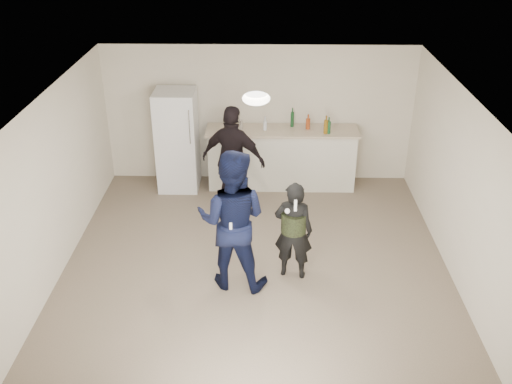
{
  "coord_description": "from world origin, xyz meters",
  "views": [
    {
      "loc": [
        0.13,
        -6.69,
        4.78
      ],
      "look_at": [
        0.0,
        0.2,
        1.15
      ],
      "focal_mm": 40.0,
      "sensor_mm": 36.0,
      "label": 1
    }
  ],
  "objects_px": {
    "shaker": "(241,125)",
    "spectator": "(233,160)",
    "man": "(232,220)",
    "counter": "(282,159)",
    "fridge": "(177,140)",
    "woman": "(293,230)"
  },
  "relations": [
    {
      "from": "counter",
      "to": "man",
      "type": "bearing_deg",
      "value": -103.64
    },
    {
      "from": "shaker",
      "to": "spectator",
      "type": "height_order",
      "value": "spectator"
    },
    {
      "from": "man",
      "to": "spectator",
      "type": "xyz_separation_m",
      "value": [
        -0.1,
        2.04,
        -0.07
      ]
    },
    {
      "from": "man",
      "to": "spectator",
      "type": "distance_m",
      "value": 2.04
    },
    {
      "from": "shaker",
      "to": "woman",
      "type": "relative_size",
      "value": 0.12
    },
    {
      "from": "shaker",
      "to": "spectator",
      "type": "relative_size",
      "value": 0.09
    },
    {
      "from": "shaker",
      "to": "spectator",
      "type": "distance_m",
      "value": 0.98
    },
    {
      "from": "fridge",
      "to": "shaker",
      "type": "distance_m",
      "value": 1.16
    },
    {
      "from": "woman",
      "to": "spectator",
      "type": "distance_m",
      "value": 2.07
    },
    {
      "from": "shaker",
      "to": "spectator",
      "type": "xyz_separation_m",
      "value": [
        -0.09,
        -0.94,
        -0.26
      ]
    },
    {
      "from": "counter",
      "to": "shaker",
      "type": "bearing_deg",
      "value": 178.87
    },
    {
      "from": "woman",
      "to": "counter",
      "type": "bearing_deg",
      "value": -77.55
    },
    {
      "from": "fridge",
      "to": "shaker",
      "type": "height_order",
      "value": "fridge"
    },
    {
      "from": "shaker",
      "to": "man",
      "type": "xyz_separation_m",
      "value": [
        0.01,
        -2.97,
        -0.19
      ]
    },
    {
      "from": "counter",
      "to": "spectator",
      "type": "height_order",
      "value": "spectator"
    },
    {
      "from": "spectator",
      "to": "shaker",
      "type": "bearing_deg",
      "value": -77.31
    },
    {
      "from": "man",
      "to": "spectator",
      "type": "height_order",
      "value": "man"
    },
    {
      "from": "counter",
      "to": "shaker",
      "type": "relative_size",
      "value": 15.29
    },
    {
      "from": "fridge",
      "to": "man",
      "type": "xyz_separation_m",
      "value": [
        1.13,
        -2.89,
        0.09
      ]
    },
    {
      "from": "counter",
      "to": "man",
      "type": "height_order",
      "value": "man"
    },
    {
      "from": "fridge",
      "to": "spectator",
      "type": "bearing_deg",
      "value": -39.42
    },
    {
      "from": "counter",
      "to": "fridge",
      "type": "bearing_deg",
      "value": -177.83
    }
  ]
}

